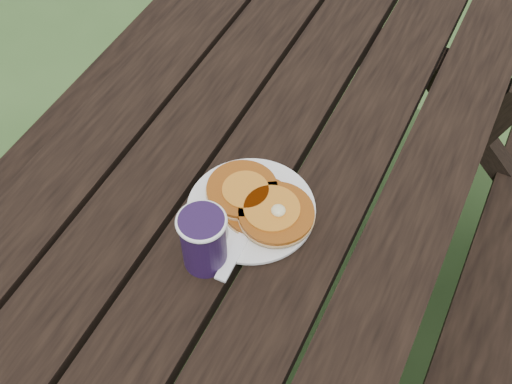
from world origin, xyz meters
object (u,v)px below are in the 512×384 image
at_px(picnic_table, 225,320).
at_px(coffee_cup, 203,238).
at_px(pancake_stack, 260,203).
at_px(plate, 251,210).

height_order(picnic_table, coffee_cup, coffee_cup).
relative_size(picnic_table, pancake_stack, 8.95).
bearing_deg(pancake_stack, coffee_cup, -106.30).
relative_size(picnic_table, plate, 8.29).
bearing_deg(picnic_table, coffee_cup, -74.01).
distance_m(pancake_stack, coffee_cup, 0.14).
relative_size(plate, pancake_stack, 1.08).
bearing_deg(plate, picnic_table, -134.87).
bearing_deg(picnic_table, plate, 45.13).
distance_m(picnic_table, pancake_stack, 0.41).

